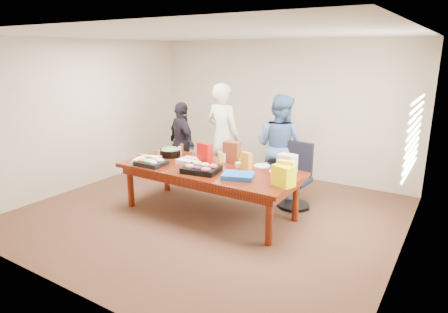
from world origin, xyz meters
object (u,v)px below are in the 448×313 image
Objects in this scene: office_chair at (295,178)px; person_right at (279,147)px; sheet_cake at (191,161)px; salad_bowl at (171,153)px; person_center at (223,136)px; conference_table at (209,191)px.

office_chair is 0.57× the size of person_right.
salad_bowl is (-0.57, 0.17, 0.02)m from sheet_cake.
person_right is at bearing 146.29° from office_chair.
person_center is at bearing 97.14° from sheet_cake.
person_right is (0.58, 1.28, 0.52)m from conference_table.
person_center is 1.09m from person_right.
office_chair is 1.62m from person_center.
conference_table is 1.50m from person_right.
person_right is (1.08, 0.10, -0.08)m from person_center.
office_chair is 2.75× the size of salad_bowl.
office_chair reaches higher than conference_table.
person_center reaches higher than salad_bowl.
sheet_cake is 1.08× the size of salad_bowl.
sheet_cake is 0.59m from salad_bowl.
person_center is at bearing 65.47° from salad_bowl.
person_right is 1.57m from sheet_cake.
person_right is 1.86m from salad_bowl.
office_chair is 1.68m from sheet_cake.
person_center is 1.08× the size of person_right.
person_center reaches higher than person_right.
conference_table is 0.55m from sheet_cake.
person_right reaches higher than sheet_cake.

